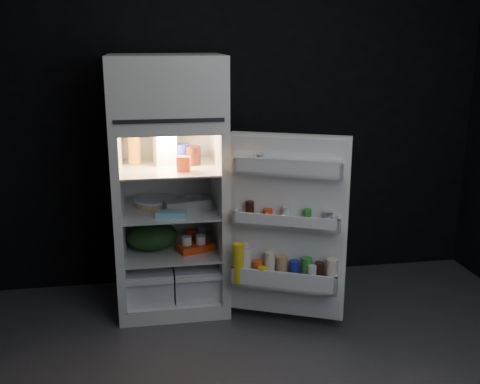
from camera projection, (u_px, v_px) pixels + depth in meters
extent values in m
cube|color=black|center=(228.00, 111.00, 4.26)|extent=(4.00, 0.00, 2.70)
cube|color=white|center=(173.00, 295.00, 4.15)|extent=(0.76, 0.70, 0.10)
cube|color=white|center=(119.00, 213.00, 3.92)|extent=(0.05, 0.70, 1.20)
cube|color=white|center=(220.00, 208.00, 4.03)|extent=(0.05, 0.70, 1.20)
cube|color=white|center=(168.00, 198.00, 4.28)|extent=(0.66, 0.05, 1.20)
cube|color=white|center=(167.00, 122.00, 3.81)|extent=(0.76, 0.70, 0.06)
cube|color=white|center=(166.00, 87.00, 3.74)|extent=(0.76, 0.70, 0.42)
cube|color=black|center=(170.00, 121.00, 3.45)|extent=(0.68, 0.01, 0.02)
cube|color=white|center=(124.00, 214.00, 3.90)|extent=(0.01, 0.65, 1.20)
cube|color=white|center=(217.00, 210.00, 4.00)|extent=(0.01, 0.65, 1.20)
cube|color=white|center=(168.00, 128.00, 3.79)|extent=(0.66, 0.65, 0.01)
cube|color=white|center=(173.00, 289.00, 4.11)|extent=(0.66, 0.65, 0.01)
cube|color=white|center=(169.00, 168.00, 3.87)|extent=(0.65, 0.63, 0.01)
cube|color=white|center=(171.00, 209.00, 3.95)|extent=(0.65, 0.63, 0.01)
cube|color=white|center=(172.00, 249.00, 4.03)|extent=(0.65, 0.63, 0.01)
cube|color=white|center=(150.00, 275.00, 4.07)|extent=(0.32, 0.59, 0.22)
cube|color=white|center=(195.00, 272.00, 4.12)|extent=(0.32, 0.59, 0.22)
cube|color=white|center=(150.00, 282.00, 3.74)|extent=(0.32, 0.02, 0.03)
cube|color=white|center=(199.00, 279.00, 3.79)|extent=(0.32, 0.02, 0.03)
cube|color=#FFE5B2|center=(168.00, 132.00, 3.75)|extent=(0.14, 0.14, 0.02)
cube|color=white|center=(288.00, 227.00, 3.64)|extent=(0.72, 0.35, 1.22)
cube|color=white|center=(288.00, 228.00, 3.61)|extent=(0.66, 0.30, 1.18)
cube|color=white|center=(288.00, 174.00, 3.47)|extent=(0.66, 0.36, 0.02)
cube|color=white|center=(287.00, 169.00, 3.43)|extent=(0.63, 0.29, 0.10)
cube|color=white|center=(342.00, 171.00, 3.38)|extent=(0.05, 0.09, 0.10)
cube|color=white|center=(236.00, 165.00, 3.54)|extent=(0.05, 0.09, 0.10)
cube|color=white|center=(286.00, 226.00, 3.56)|extent=(0.66, 0.37, 0.02)
cube|color=white|center=(285.00, 222.00, 3.51)|extent=(0.63, 0.29, 0.09)
cube|color=white|center=(339.00, 225.00, 3.47)|extent=(0.06, 0.10, 0.09)
cube|color=white|center=(236.00, 216.00, 3.63)|extent=(0.06, 0.10, 0.09)
cube|color=white|center=(285.00, 286.00, 3.65)|extent=(0.68, 0.40, 0.02)
cube|color=white|center=(283.00, 282.00, 3.57)|extent=(0.63, 0.29, 0.13)
cube|color=white|center=(336.00, 283.00, 3.55)|extent=(0.08, 0.14, 0.13)
cube|color=white|center=(236.00, 273.00, 3.71)|extent=(0.08, 0.14, 0.13)
cube|color=white|center=(288.00, 160.00, 3.45)|extent=(0.64, 0.35, 0.02)
cylinder|color=silver|center=(259.00, 163.00, 3.50)|extent=(0.08, 0.08, 0.11)
cylinder|color=silver|center=(328.00, 219.00, 3.48)|extent=(0.07, 0.07, 0.10)
cylinder|color=#338C33|center=(307.00, 218.00, 3.51)|extent=(0.07, 0.07, 0.11)
cylinder|color=silver|center=(287.00, 215.00, 3.54)|extent=(0.07, 0.07, 0.12)
cylinder|color=red|center=(268.00, 216.00, 3.57)|extent=(0.08, 0.08, 0.09)
cylinder|color=black|center=(250.00, 211.00, 3.59)|extent=(0.07, 0.07, 0.13)
cylinder|color=#F1DDC5|center=(332.00, 274.00, 3.54)|extent=(0.10, 0.10, 0.20)
cylinder|color=black|center=(319.00, 275.00, 3.57)|extent=(0.08, 0.08, 0.17)
cylinder|color=#338C33|center=(307.00, 272.00, 3.58)|extent=(0.09, 0.09, 0.20)
cylinder|color=#1D25A0|center=(294.00, 273.00, 3.61)|extent=(0.08, 0.08, 0.17)
cylinder|color=tan|center=(282.00, 270.00, 3.62)|extent=(0.09, 0.09, 0.19)
cylinder|color=#F1DDC5|center=(270.00, 267.00, 3.64)|extent=(0.09, 0.09, 0.21)
cylinder|color=#E7491B|center=(258.00, 271.00, 3.67)|extent=(0.08, 0.08, 0.14)
cylinder|color=white|center=(246.00, 265.00, 3.68)|extent=(0.10, 0.10, 0.21)
cylinder|color=silver|center=(312.00, 278.00, 3.54)|extent=(0.07, 0.07, 0.16)
cylinder|color=yellow|center=(262.00, 276.00, 3.62)|extent=(0.08, 0.08, 0.12)
cylinder|color=yellow|center=(238.00, 263.00, 3.64)|extent=(0.10, 0.10, 0.27)
cylinder|color=white|center=(246.00, 246.00, 3.64)|extent=(0.05, 0.05, 0.02)
cube|color=white|center=(165.00, 148.00, 3.91)|extent=(0.16, 0.16, 0.24)
cylinder|color=#1D25A0|center=(181.00, 154.00, 3.94)|extent=(0.16, 0.16, 0.14)
cylinder|color=black|center=(193.00, 156.00, 3.91)|extent=(0.12, 0.12, 0.13)
cylinder|color=#B4761C|center=(134.00, 149.00, 3.91)|extent=(0.09, 0.09, 0.22)
cube|color=#E7491B|center=(184.00, 164.00, 3.73)|extent=(0.10, 0.09, 0.10)
cube|color=gray|center=(187.00, 205.00, 3.91)|extent=(0.34, 0.19, 0.07)
cylinder|color=tan|center=(155.00, 202.00, 4.02)|extent=(0.33, 0.33, 0.04)
cube|color=#86BFCF|center=(171.00, 214.00, 3.75)|extent=(0.21, 0.13, 0.04)
cube|color=#F1DDC5|center=(193.00, 199.00, 4.08)|extent=(0.13, 0.11, 0.05)
ellipsoid|color=#193815|center=(152.00, 236.00, 3.99)|extent=(0.40, 0.36, 0.20)
cube|color=red|center=(195.00, 247.00, 3.97)|extent=(0.28, 0.21, 0.05)
cylinder|color=red|center=(190.00, 235.00, 4.16)|extent=(0.07, 0.07, 0.09)
cylinder|color=silver|center=(202.00, 234.00, 4.18)|extent=(0.09, 0.09, 0.09)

